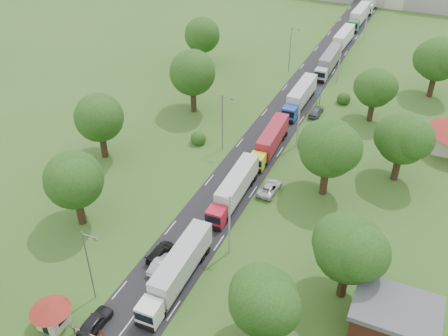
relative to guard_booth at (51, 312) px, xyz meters
The scene contains 37 objects.
ground 26.11m from the guard_booth, 73.94° to the left, with size 260.00×260.00×0.00m, color #31571D.
road 45.62m from the guard_booth, 80.91° to the left, with size 8.00×200.00×0.04m, color black.
guard_booth is the anchor object (origin of this frame).
info_sign 61.27m from the guard_booth, 78.32° to the left, with size 0.12×3.10×4.10m.
pole_1 22.17m from the guard_booth, 54.80° to the left, with size 1.60×0.24×9.00m.
pole_2 47.79m from the guard_booth, 74.57° to the left, with size 1.60×0.24×9.00m.
pole_3 75.13m from the guard_booth, 80.26° to the left, with size 1.60×0.24×9.00m.
pole_4 102.82m from the guard_booth, 82.90° to the left, with size 1.60×0.24×9.00m.
lamp_0 6.32m from the guard_booth, 69.68° to the left, with size 2.03×0.22×10.00m.
lamp_1 40.19m from the guard_booth, 87.35° to the left, with size 2.03×0.22×10.00m.
lamp_2 75.10m from the guard_booth, 88.59° to the left, with size 2.03×0.22×10.00m.
tree_2 22.80m from the guard_booth, 18.63° to the left, with size 8.00×8.00×10.10m.
tree_3 32.54m from the guard_booth, 32.26° to the left, with size 8.80×8.80×11.07m.
tree_4 40.95m from the guard_booth, 60.15° to the left, with size 9.60×9.60×12.05m.
tree_5 52.35m from the guard_booth, 55.93° to the left, with size 8.80×8.80×11.07m.
tree_6 64.26m from the guard_booth, 69.75° to the left, with size 8.00×8.00×10.10m.
tree_7 81.58m from the guard_booth, 67.47° to the left, with size 9.60×9.60×12.05m.
tree_10 17.79m from the guard_booth, 117.27° to the left, with size 8.80×8.80×11.07m.
tree_11 33.98m from the guard_booth, 116.16° to the left, with size 8.80×8.80×11.07m.
tree_12 51.26m from the guard_booth, 99.96° to the left, with size 9.60×9.60×12.05m.
tree_13 72.32m from the guard_booth, 103.48° to the left, with size 8.80×8.80×11.07m.
house_brick 35.66m from the guard_booth, 21.39° to the left, with size 8.60×6.60×5.20m.
truck_0 14.34m from the guard_booth, 49.67° to the left, with size 2.81×14.66×4.06m.
truck_1 29.55m from the guard_booth, 72.25° to the left, with size 2.79×14.27×3.95m.
truck_2 43.74m from the guard_booth, 77.92° to the left, with size 2.88×13.85×3.83m.
truck_3 60.78m from the guard_booth, 81.65° to the left, with size 2.52×14.64×4.06m.
truck_4 79.82m from the guard_booth, 83.21° to the left, with size 2.56×14.59×4.04m.
truck_5 94.45m from the guard_booth, 84.55° to the left, with size 2.74×14.41×3.99m.
truck_6 113.59m from the guard_booth, 85.48° to the left, with size 3.04×15.76×4.36m.
truck_7 129.49m from the guard_booth, 85.80° to the left, with size 3.28×15.21×4.20m.
car_lane_front 4.72m from the guard_booth, 21.54° to the left, with size 1.89×4.70×1.60m, color black.
car_lane_mid 13.59m from the guard_booth, 62.68° to the left, with size 1.47×4.22×1.39m, color #9FA1A7.
car_lane_rear 14.83m from the guard_booth, 69.81° to the left, with size 1.87×4.60×1.34m, color black.
car_verge_near 34.63m from the guard_booth, 68.02° to the left, with size 2.41×5.23×1.45m, color silver.
car_verge_far 59.36m from the guard_booth, 77.64° to the left, with size 1.91×4.75×1.62m, color #4E5055.
pedestrian_near 6.02m from the guard_booth, ahead, with size 0.57×0.37×1.56m, color gray.
pedestrian_booth 1.70m from the guard_booth, 55.01° to the right, with size 0.95×0.74×1.95m, color gray.
Camera 1 is at (23.90, -49.20, 44.51)m, focal length 40.00 mm.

